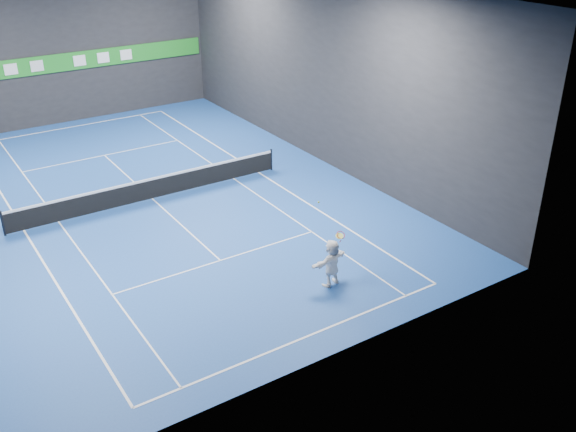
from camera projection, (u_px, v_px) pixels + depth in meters
ground at (153, 199)px, 28.38m from camera, size 26.00×26.00×0.00m
wall_back at (55, 45)px, 36.09m from camera, size 18.00×0.10×9.00m
wall_front at (331, 219)px, 16.64m from camera, size 18.00×0.10×9.00m
wall_right at (320, 71)px, 30.78m from camera, size 0.10×26.00×9.00m
baseline_near at (305, 337)px, 19.49m from camera, size 10.98×0.08×0.01m
baseline_far at (73, 127)px, 37.27m from camera, size 10.98×0.08×0.01m
sideline_doubles_left at (24, 231)px, 25.68m from camera, size 0.08×23.78×0.01m
sideline_doubles_right at (259, 173)px, 31.07m from camera, size 0.08×23.78×0.01m
sideline_singles_left at (59, 222)px, 26.36m from camera, size 0.06×23.78×0.01m
sideline_singles_right at (234, 179)px, 30.39m from camera, size 0.06×23.78×0.01m
service_line_near at (220, 260)px, 23.59m from camera, size 8.23×0.06×0.01m
service_line_far at (104, 155)px, 33.16m from camera, size 8.23×0.06×0.01m
center_service_line at (153, 199)px, 28.38m from camera, size 0.06×12.80×0.01m
player at (332, 263)px, 21.79m from camera, size 1.65×0.79×1.71m
tennis_ball at (319, 202)px, 20.73m from camera, size 0.06×0.06×0.06m
tennis_net at (152, 188)px, 28.14m from camera, size 12.50×0.10×1.07m
sponsor_banner at (58, 63)px, 36.49m from camera, size 17.64×0.11×1.00m
tennis_racket at (340, 237)px, 21.61m from camera, size 0.41×0.32×0.73m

